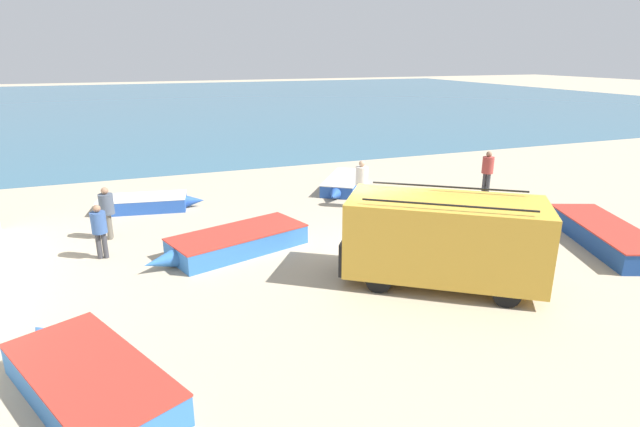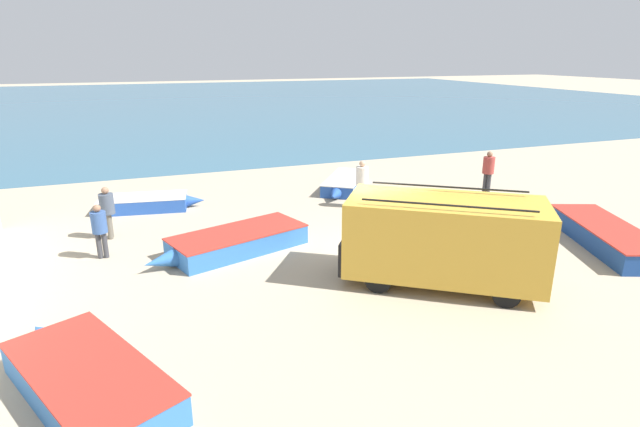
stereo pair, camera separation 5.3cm
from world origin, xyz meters
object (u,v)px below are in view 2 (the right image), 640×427
Objects in this scene: fishing_rowboat_3 at (345,183)px; fisherman_1 at (107,208)px; fishing_rowboat_1 at (147,203)px; fisherman_3 at (99,226)px; fishing_rowboat_4 at (86,379)px; fishing_rowboat_0 at (234,242)px; parked_van at (443,238)px; fishing_rowboat_2 at (604,234)px; fisherman_0 at (362,180)px; fisherman_2 at (488,169)px.

fisherman_1 is at bearing -37.47° from fishing_rowboat_3.
fishing_rowboat_1 is 2.44× the size of fisherman_3.
fishing_rowboat_0 is at bearing -59.16° from fishing_rowboat_4.
fishing_rowboat_1 is 0.98× the size of fishing_rowboat_3.
fisherman_1 reaches higher than fishing_rowboat_4.
fishing_rowboat_0 is at bearing -5.88° from parked_van.
fishing_rowboat_2 is 8.13m from fisherman_0.
fishing_rowboat_3 is at bearing 156.44° from fisherman_0.
fishing_rowboat_2 is at bearing -24.43° from fishing_rowboat_1.
fisherman_2 is (13.36, -2.63, 0.80)m from fishing_rowboat_1.
fisherman_0 is 1.13× the size of fisherman_3.
fishing_rowboat_2 is at bearing 67.81° from fisherman_2.
fishing_rowboat_2 is at bearing 76.88° from fisherman_3.
fishing_rowboat_0 is (-4.51, 3.94, -0.92)m from parked_van.
fishing_rowboat_3 is at bearing -156.28° from fisherman_1.
fishing_rowboat_4 is 16.93m from fisherman_2.
parked_van is 1.30× the size of fishing_rowboat_3.
parked_van is 9.42m from fisherman_3.
parked_van reaches higher than fishing_rowboat_4.
fishing_rowboat_2 is 10.00m from fishing_rowboat_3.
fisherman_2 is 14.86m from fisherman_3.
fisherman_0 is at bearing 25.89° from fishing_rowboat_3.
parked_van is at bearing -44.68° from fishing_rowboat_1.
parked_van is 11.46m from fishing_rowboat_1.
fishing_rowboat_4 is (-8.17, -1.63, -0.92)m from parked_van.
parked_van is 1.13× the size of fishing_rowboat_4.
fishing_rowboat_0 is 3.77m from fisherman_3.
fisherman_3 is at bearing -92.30° from fisherman_0.
fisherman_3 is at bearing -26.17° from fishing_rowboat_4.
fisherman_0 is (0.91, 6.66, -0.14)m from parked_van.
fisherman_1 is (-14.23, 5.82, 0.69)m from fishing_rowboat_2.
fisherman_2 is at bearing 98.06° from fishing_rowboat_3.
fishing_rowboat_4 is 12.32m from fisherman_0.
parked_van reaches higher than fishing_rowboat_0.
fisherman_1 reaches higher than fishing_rowboat_2.
fisherman_3 is (-9.48, -4.53, 0.69)m from fishing_rowboat_3.
fishing_rowboat_1 is at bearing 77.79° from fishing_rowboat_2.
fishing_rowboat_2 is 3.50× the size of fisherman_3.
fishing_rowboat_4 reaches higher than fishing_rowboat_3.
fisherman_1 is 14.58m from fisherman_2.
fishing_rowboat_4 reaches higher than fishing_rowboat_0.
fishing_rowboat_3 is (1.35, 9.30, -0.96)m from parked_van.
fisherman_2 is at bearing -86.77° from fishing_rowboat_4.
fisherman_2 reaches higher than fishing_rowboat_0.
fishing_rowboat_0 is 7.94m from fishing_rowboat_3.
fisherman_1 is at bearing -104.40° from fishing_rowboat_1.
fishing_rowboat_4 is 2.56× the size of fisherman_2.
parked_van reaches higher than fisherman_0.
parked_van reaches higher than fisherman_3.
parked_van is 8.38m from fishing_rowboat_4.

